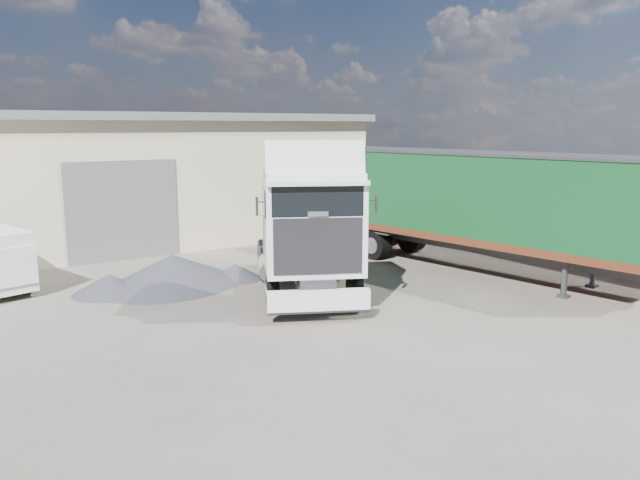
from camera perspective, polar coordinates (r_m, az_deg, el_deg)
ground at (r=15.75m, az=0.56°, el=-7.39°), size 120.00×120.00×0.00m
brick_boundary_wall at (r=27.37m, az=13.44°, el=2.65°), size 0.35×26.00×2.50m
tractor_unit at (r=17.25m, az=-1.03°, el=0.62°), size 5.17×6.96×4.47m
box_trailer at (r=21.34m, az=13.56°, el=3.70°), size 4.19×12.20×3.98m
gravel_heap at (r=19.52m, az=-13.55°, el=-2.81°), size 6.29×5.89×0.96m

